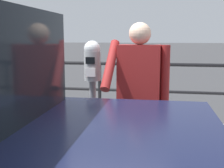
# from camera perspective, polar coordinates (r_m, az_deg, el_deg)

# --- Properties ---
(sidewalk_curb) EXTENTS (36.00, 2.64, 0.12)m
(sidewalk_curb) POSITION_cam_1_polar(r_m,az_deg,el_deg) (4.42, -5.60, -11.82)
(sidewalk_curb) COLOR #ADA8A0
(sidewalk_curb) RESTS_ON ground
(parking_meter) EXTENTS (0.17, 0.18, 1.48)m
(parking_meter) POSITION_cam_1_polar(r_m,az_deg,el_deg) (3.10, -3.83, 1.01)
(parking_meter) COLOR slate
(parking_meter) RESTS_ON sidewalk_curb
(pedestrian_at_meter) EXTENTS (0.64, 0.52, 1.66)m
(pedestrian_at_meter) POSITION_cam_1_polar(r_m,az_deg,el_deg) (3.02, 5.28, -1.77)
(pedestrian_at_meter) COLOR #1E233F
(pedestrian_at_meter) RESTS_ON sidewalk_curb
(background_railing) EXTENTS (24.06, 0.06, 1.08)m
(background_railing) POSITION_cam_1_polar(r_m,az_deg,el_deg) (5.25, -2.43, 1.10)
(background_railing) COLOR black
(background_railing) RESTS_ON sidewalk_curb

